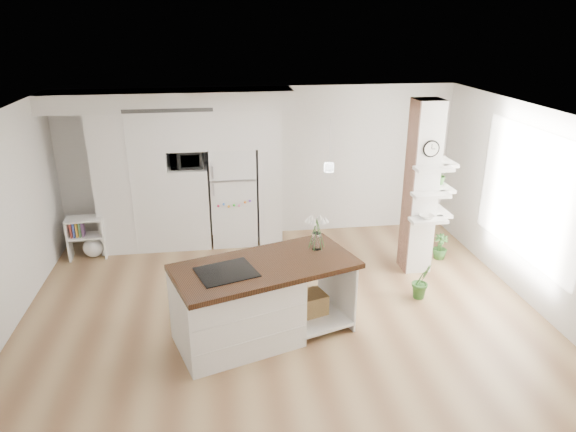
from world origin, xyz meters
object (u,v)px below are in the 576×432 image
(kitchen_island, at_px, (246,303))
(bookshelf, at_px, (89,240))
(floor_plant_a, at_px, (422,281))
(refrigerator, at_px, (233,195))

(kitchen_island, xyz_separation_m, bookshelf, (-2.46, 2.76, -0.21))
(bookshelf, bearing_deg, floor_plant_a, -27.20)
(refrigerator, xyz_separation_m, floor_plant_a, (2.57, -2.41, -0.61))
(refrigerator, height_order, bookshelf, refrigerator)
(kitchen_island, height_order, bookshelf, kitchen_island)
(kitchen_island, distance_m, bookshelf, 3.71)
(refrigerator, bearing_deg, bookshelf, -172.30)
(kitchen_island, relative_size, bookshelf, 3.43)
(kitchen_island, bearing_deg, refrigerator, 72.08)
(refrigerator, relative_size, bookshelf, 2.47)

